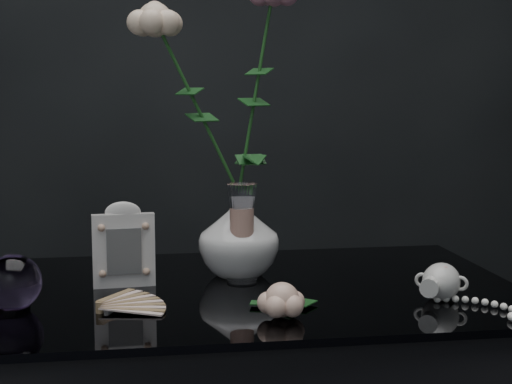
{
  "coord_description": "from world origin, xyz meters",
  "views": [
    {
      "loc": [
        -0.12,
        -1.23,
        1.1
      ],
      "look_at": [
        0.09,
        0.06,
        0.92
      ],
      "focal_mm": 55.0,
      "sensor_mm": 36.0,
      "label": 1
    }
  ],
  "objects": [
    {
      "name": "pearl_jar",
      "position": [
        0.36,
        -0.07,
        0.79
      ],
      "size": [
        0.29,
        0.29,
        0.06
      ],
      "primitive_type": null,
      "rotation": [
        0.0,
        0.0,
        -0.53
      ],
      "color": "silver",
      "rests_on": "table"
    },
    {
      "name": "roses",
      "position": [
        0.04,
        0.13,
        1.11
      ],
      "size": [
        0.28,
        0.12,
        0.43
      ],
      "color": "beige",
      "rests_on": "vase"
    },
    {
      "name": "wine_glass",
      "position": [
        0.07,
        0.09,
        0.85
      ],
      "size": [
        0.06,
        0.06,
        0.17
      ],
      "primitive_type": null,
      "rotation": [
        0.0,
        0.0,
        0.13
      ],
      "color": "white",
      "rests_on": "table"
    },
    {
      "name": "loose_rose",
      "position": [
        0.09,
        -0.14,
        0.79
      ],
      "size": [
        0.16,
        0.19,
        0.05
      ],
      "primitive_type": null,
      "rotation": [
        0.0,
        0.0,
        0.33
      ],
      "color": "#FFC0A4",
      "rests_on": "table"
    },
    {
      "name": "paper_fan",
      "position": [
        -0.17,
        -0.07,
        0.77
      ],
      "size": [
        0.21,
        0.17,
        0.02
      ],
      "primitive_type": null,
      "rotation": [
        0.0,
        0.0,
        0.09
      ],
      "color": "beige",
      "rests_on": "table"
    },
    {
      "name": "picture_frame",
      "position": [
        -0.14,
        0.08,
        0.83
      ],
      "size": [
        0.11,
        0.09,
        0.15
      ],
      "primitive_type": null,
      "rotation": [
        0.0,
        0.0,
        0.07
      ],
      "color": "silver",
      "rests_on": "table"
    },
    {
      "name": "paperweight",
      "position": [
        -0.3,
        -0.03,
        0.8
      ],
      "size": [
        0.11,
        0.11,
        0.09
      ],
      "primitive_type": null,
      "rotation": [
        0.0,
        0.0,
        -0.31
      ],
      "color": "#9B71B8",
      "rests_on": "table"
    },
    {
      "name": "vase",
      "position": [
        0.07,
        0.13,
        0.84
      ],
      "size": [
        0.17,
        0.17,
        0.15
      ],
      "primitive_type": "imported",
      "rotation": [
        0.0,
        0.0,
        0.2
      ],
      "color": "white",
      "rests_on": "table"
    }
  ]
}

